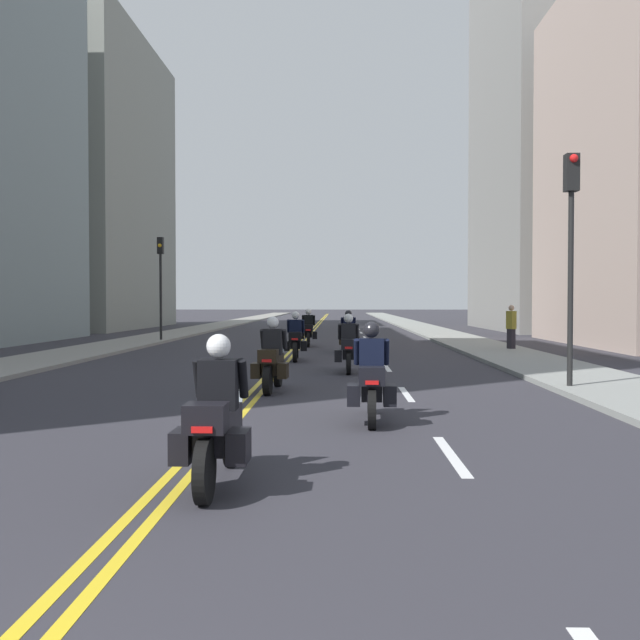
% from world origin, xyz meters
% --- Properties ---
extents(ground_plane, '(264.00, 264.00, 0.00)m').
position_xyz_m(ground_plane, '(0.00, 48.00, 0.00)').
color(ground_plane, '#302E35').
extents(sidewalk_left, '(2.86, 144.00, 0.12)m').
position_xyz_m(sidewalk_left, '(-7.80, 48.00, 0.06)').
color(sidewalk_left, gray).
rests_on(sidewalk_left, ground).
extents(sidewalk_right, '(2.86, 144.00, 0.12)m').
position_xyz_m(sidewalk_right, '(7.80, 48.00, 0.06)').
color(sidewalk_right, gray).
rests_on(sidewalk_right, ground).
extents(centreline_yellow_inner, '(0.12, 132.00, 0.01)m').
position_xyz_m(centreline_yellow_inner, '(-0.12, 48.00, 0.00)').
color(centreline_yellow_inner, yellow).
rests_on(centreline_yellow_inner, ground).
extents(centreline_yellow_outer, '(0.12, 132.00, 0.01)m').
position_xyz_m(centreline_yellow_outer, '(0.12, 48.00, 0.00)').
color(centreline_yellow_outer, yellow).
rests_on(centreline_yellow_outer, ground).
extents(lane_dashes_white, '(0.14, 56.40, 0.01)m').
position_xyz_m(lane_dashes_white, '(3.19, 29.00, 0.00)').
color(lane_dashes_white, silver).
rests_on(lane_dashes_white, ground).
extents(building_left_2, '(9.03, 18.72, 21.19)m').
position_xyz_m(building_left_2, '(-16.83, 51.48, 10.59)').
color(building_left_2, gray).
rests_on(building_left_2, ground).
extents(building_right_2, '(9.87, 16.87, 27.26)m').
position_xyz_m(building_right_2, '(17.25, 49.50, 13.63)').
color(building_right_2, gray).
rests_on(building_right_2, ground).
extents(motorcycle_0, '(0.76, 2.25, 1.60)m').
position_xyz_m(motorcycle_0, '(0.50, 6.41, 0.65)').
color(motorcycle_0, black).
rests_on(motorcycle_0, ground).
extents(motorcycle_1, '(0.78, 2.23, 1.61)m').
position_xyz_m(motorcycle_1, '(2.30, 10.48, 0.65)').
color(motorcycle_1, black).
rests_on(motorcycle_1, ground).
extents(motorcycle_2, '(0.78, 2.20, 1.62)m').
position_xyz_m(motorcycle_2, '(0.34, 14.38, 0.64)').
color(motorcycle_2, black).
rests_on(motorcycle_2, ground).
extents(motorcycle_3, '(0.76, 2.14, 1.61)m').
position_xyz_m(motorcycle_3, '(2.04, 18.61, 0.65)').
color(motorcycle_3, black).
rests_on(motorcycle_3, ground).
extents(motorcycle_4, '(0.77, 2.31, 1.62)m').
position_xyz_m(motorcycle_4, '(0.35, 22.55, 0.65)').
color(motorcycle_4, black).
rests_on(motorcycle_4, ground).
extents(motorcycle_5, '(0.78, 2.20, 1.62)m').
position_xyz_m(motorcycle_5, '(2.15, 26.45, 0.65)').
color(motorcycle_5, black).
rests_on(motorcycle_5, ground).
extents(motorcycle_6, '(0.77, 2.22, 1.64)m').
position_xyz_m(motorcycle_6, '(0.46, 30.03, 0.67)').
color(motorcycle_6, black).
rests_on(motorcycle_6, ground).
extents(traffic_light_near, '(0.28, 0.38, 5.11)m').
position_xyz_m(traffic_light_near, '(6.78, 14.57, 3.51)').
color(traffic_light_near, black).
rests_on(traffic_light_near, ground).
extents(traffic_light_far, '(0.28, 0.38, 5.03)m').
position_xyz_m(traffic_light_far, '(-6.78, 33.21, 3.45)').
color(traffic_light_far, black).
rests_on(traffic_light_far, ground).
extents(pedestrian_0, '(0.36, 0.42, 1.81)m').
position_xyz_m(pedestrian_0, '(8.48, 26.98, 0.94)').
color(pedestrian_0, '#29252C').
rests_on(pedestrian_0, ground).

